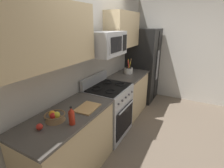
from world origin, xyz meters
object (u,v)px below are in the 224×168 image
object	(u,v)px
apple_loose	(39,127)
utensil_crock	(129,70)
microwave	(107,44)
fruit_basket	(55,116)
range_oven	(109,110)
bottle_hot_sauce	(72,116)
cutting_board	(88,108)
refrigerator	(143,65)

from	to	relation	value
apple_loose	utensil_crock	bearing A→B (deg)	0.21
microwave	apple_loose	world-z (taller)	microwave
utensil_crock	fruit_basket	world-z (taller)	utensil_crock
range_oven	bottle_hot_sauce	size ratio (longest dim) A/B	5.22
bottle_hot_sauce	cutting_board	bearing A→B (deg)	10.09
utensil_crock	cutting_board	world-z (taller)	utensil_crock
apple_loose	cutting_board	world-z (taller)	apple_loose
bottle_hot_sauce	range_oven	bearing A→B (deg)	9.54
apple_loose	fruit_basket	bearing A→B (deg)	-1.26
microwave	bottle_hot_sauce	distance (m)	1.34
fruit_basket	apple_loose	xyz separation A→B (m)	(-0.21, 0.00, -0.01)
microwave	apple_loose	distance (m)	1.56
microwave	fruit_basket	bearing A→B (deg)	-179.96
fruit_basket	cutting_board	bearing A→B (deg)	-21.06
refrigerator	bottle_hot_sauce	distance (m)	2.98
microwave	fruit_basket	world-z (taller)	microwave
microwave	cutting_board	distance (m)	1.08
microwave	apple_loose	bearing A→B (deg)	179.85
refrigerator	range_oven	bearing A→B (deg)	179.46
fruit_basket	cutting_board	size ratio (longest dim) A/B	0.72
fruit_basket	bottle_hot_sauce	xyz separation A→B (m)	(0.03, -0.22, 0.05)
refrigerator	apple_loose	xyz separation A→B (m)	(-3.21, 0.05, 0.03)
utensil_crock	refrigerator	bearing A→B (deg)	-3.89
range_oven	fruit_basket	world-z (taller)	range_oven
fruit_basket	cutting_board	xyz separation A→B (m)	(0.40, -0.15, -0.04)
range_oven	bottle_hot_sauce	bearing A→B (deg)	-170.46
range_oven	cutting_board	size ratio (longest dim) A/B	3.42
fruit_basket	microwave	bearing A→B (deg)	0.04
range_oven	apple_loose	world-z (taller)	range_oven
cutting_board	fruit_basket	bearing A→B (deg)	158.94
cutting_board	utensil_crock	bearing A→B (deg)	5.43
refrigerator	utensil_crock	world-z (taller)	refrigerator
microwave	cutting_board	xyz separation A→B (m)	(-0.78, -0.16, -0.73)
cutting_board	bottle_hot_sauce	bearing A→B (deg)	-169.91
range_oven	utensil_crock	world-z (taller)	utensil_crock
fruit_basket	apple_loose	size ratio (longest dim) A/B	3.38
range_oven	utensil_crock	distance (m)	1.10
cutting_board	apple_loose	bearing A→B (deg)	165.31
microwave	fruit_basket	size ratio (longest dim) A/B	3.00
microwave	refrigerator	bearing A→B (deg)	-1.41
cutting_board	bottle_hot_sauce	xyz separation A→B (m)	(-0.37, -0.07, 0.09)
microwave	fruit_basket	distance (m)	1.37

